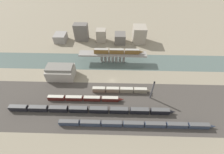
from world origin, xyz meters
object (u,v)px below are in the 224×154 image
Objects in this scene: train_yard_outer at (121,90)px; train_yard_near at (136,124)px; train_yard_mid at (91,110)px; train_yard_far at (85,98)px; warehouse_building at (61,72)px; train_on_bridge at (118,51)px; signal_tower at (152,90)px.

train_yard_near is at bearing -72.49° from train_yard_outer.
train_yard_near is 2.20× the size of train_yard_outer.
train_yard_far is (-5.29, 9.35, -0.34)m from train_yard_mid.
warehouse_building is at bearing 130.69° from train_yard_mid.
train_yard_mid is 43.18m from warehouse_building.
train_yard_outer is at bearing -86.30° from train_on_bridge.
train_yard_near is 4.57× the size of warehouse_building.
train_yard_far is 26.71m from train_yard_outer.
warehouse_building reaches higher than train_yard_mid.
train_on_bridge is 56.94m from train_yard_mid.
signal_tower is at bearing -13.49° from train_yard_outer.
signal_tower is at bearing 4.00° from train_yard_far.
train_on_bridge reaches higher than train_yard_far.
train_on_bridge is 0.40× the size of train_yard_mid.
signal_tower is at bearing -60.22° from train_on_bridge.
train_yard_outer is (25.40, 8.27, 0.27)m from train_yard_far.
warehouse_building is (-22.79, 23.31, 3.49)m from train_yard_far.
train_yard_far is 32.78m from warehouse_building.
train_on_bridge reaches higher than train_yard_mid.
train_yard_far is 1.24× the size of train_yard_outer.
signal_tower is (12.42, 22.06, 6.26)m from train_yard_near.
train_yard_outer is 50.58m from warehouse_building.
warehouse_building is 72.06m from signal_tower.
train_on_bridge is 2.63× the size of signal_tower.
warehouse_building is (-28.08, 32.66, 3.15)m from train_yard_mid.
warehouse_building is at bearing 162.66° from train_yard_outer.
warehouse_building reaches higher than train_yard_near.
train_yard_mid is 43.38m from signal_tower.
train_yard_near is 28.41m from train_yard_outer.
train_yard_mid is 2.03× the size of train_yard_far.
train_yard_near is 0.87× the size of train_yard_mid.
train_yard_mid is at bearing 161.70° from train_yard_near.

